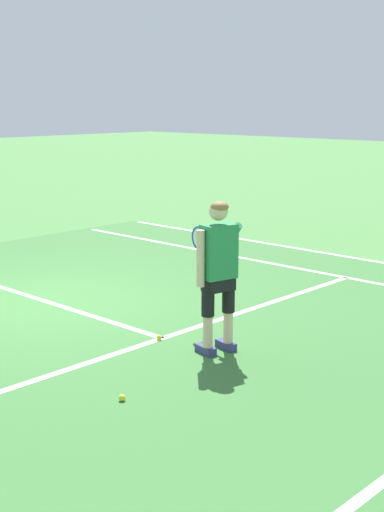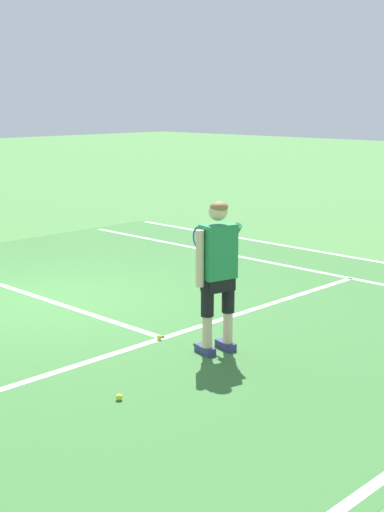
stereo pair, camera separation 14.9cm
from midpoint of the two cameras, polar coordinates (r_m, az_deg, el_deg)
The scene contains 9 objects.
ground_plane at distance 10.42m, azimuth -11.02°, elevation -3.45°, with size 80.00×80.00×0.00m, color #477F3D.
court_inner_surface at distance 9.66m, azimuth -7.72°, elevation -4.57°, with size 10.98×10.35×0.00m, color #387033.
line_service at distance 8.63m, azimuth -1.83°, elevation -6.51°, with size 8.23×0.10×0.01m, color white.
line_centre_service at distance 11.07m, azimuth -13.40°, elevation -2.61°, with size 0.10×6.40×0.01m, color white.
line_singles_right at distance 12.52m, azimuth 7.27°, elevation -0.66°, with size 0.10×9.95×0.01m, color white.
line_doubles_right at distance 13.62m, azimuth 10.77°, elevation 0.27°, with size 0.10×9.95×0.01m, color white.
tennis_player at distance 7.92m, azimuth 2.55°, elevation -0.82°, with size 0.83×1.06×1.71m.
tennis_ball_near_feet at distance 6.94m, azimuth -5.17°, elevation -11.07°, with size 0.07×0.07×0.07m, color #CCE02D.
tennis_ball_by_baseline at distance 8.56m, azimuth -2.11°, elevation -6.45°, with size 0.07×0.07×0.07m, color #CCE02D.
Camera 2 is at (-5.60, -8.35, 2.77)m, focal length 50.53 mm.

